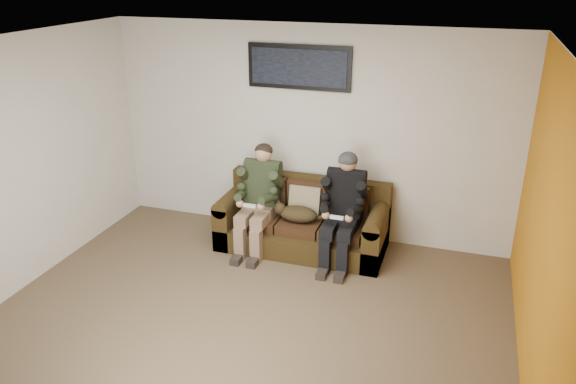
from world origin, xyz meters
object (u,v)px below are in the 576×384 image
(cat, at_px, (297,213))
(framed_poster, at_px, (299,67))
(person_left, at_px, (259,193))
(person_right, at_px, (343,203))
(sofa, at_px, (304,222))

(cat, bearing_deg, framed_poster, 105.66)
(person_left, height_order, person_right, person_right)
(sofa, xyz_separation_m, person_left, (-0.51, -0.17, 0.39))
(sofa, bearing_deg, person_left, -162.04)
(sofa, relative_size, cat, 3.02)
(person_left, relative_size, framed_poster, 1.00)
(person_left, distance_m, framed_poster, 1.54)
(sofa, xyz_separation_m, cat, (-0.04, -0.18, 0.19))
(sofa, xyz_separation_m, person_right, (0.51, -0.16, 0.39))
(person_left, bearing_deg, person_right, 0.02)
(sofa, bearing_deg, framed_poster, 116.86)
(sofa, bearing_deg, person_right, -17.92)
(framed_poster, bearing_deg, cat, -74.34)
(person_right, bearing_deg, sofa, 162.08)
(person_left, xyz_separation_m, framed_poster, (0.31, 0.56, 1.41))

